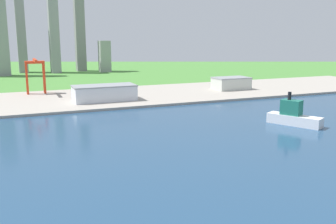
{
  "coord_description": "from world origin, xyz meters",
  "views": [
    {
      "loc": [
        -68.85,
        78.44,
        68.93
      ],
      "look_at": [
        3.42,
        252.19,
        30.91
      ],
      "focal_mm": 40.98,
      "sensor_mm": 36.0,
      "label": 1
    }
  ],
  "objects": [
    {
      "name": "warehouse_annex",
      "position": [
        184.6,
        484.16,
        10.01
      ],
      "size": [
        43.49,
        28.08,
        14.98
      ],
      "color": "silver",
      "rests_on": "industrial_pier"
    },
    {
      "name": "water_bay",
      "position": [
        0.0,
        240.0,
        0.07
      ],
      "size": [
        840.0,
        360.0,
        0.15
      ],
      "primitive_type": "cube",
      "color": "navy",
      "rests_on": "ground"
    },
    {
      "name": "industrial_pier",
      "position": [
        0.0,
        490.0,
        1.25
      ],
      "size": [
        840.0,
        140.0,
        2.5
      ],
      "primitive_type": "cube",
      "color": "#A59C90",
      "rests_on": "ground"
    },
    {
      "name": "ferry_boat",
      "position": [
        132.55,
        309.17,
        7.14
      ],
      "size": [
        28.86,
        41.97,
        25.44
      ],
      "color": "white",
      "rests_on": "water_bay"
    },
    {
      "name": "warehouse_main",
      "position": [
        20.0,
        461.84,
        10.55
      ],
      "size": [
        63.61,
        29.29,
        16.06
      ],
      "color": "silver",
      "rests_on": "industrial_pier"
    },
    {
      "name": "distant_skyline",
      "position": [
        -38.85,
        812.99,
        68.07
      ],
      "size": [
        288.26,
        73.5,
        159.73
      ],
      "color": "gray",
      "rests_on": "ground"
    },
    {
      "name": "ground_plane",
      "position": [
        0.0,
        300.0,
        0.0
      ],
      "size": [
        2400.0,
        2400.0,
        0.0
      ],
      "primitive_type": "plane",
      "color": "#498538"
    },
    {
      "name": "port_crane_red",
      "position": [
        -41.07,
        537.91,
        30.7
      ],
      "size": [
        21.16,
        39.15,
        39.98
      ],
      "color": "red",
      "rests_on": "industrial_pier"
    }
  ]
}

